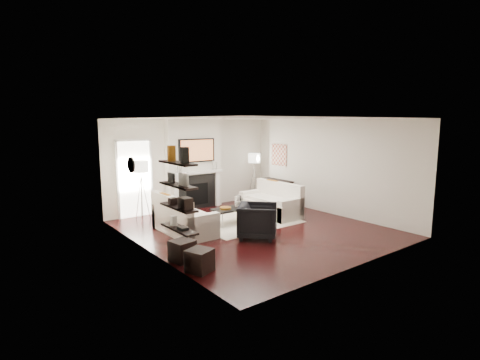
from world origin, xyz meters
TOP-DOWN VIEW (x-y plane):
  - room_envelope at (0.00, 0.00)m, footprint 6.00×6.00m
  - chimney_breast at (0.00, 2.88)m, footprint 1.80×0.25m
  - fireplace_surround at (0.00, 2.74)m, footprint 1.30×0.02m
  - firebox at (0.00, 2.73)m, footprint 0.75×0.02m
  - mantel_pilaster_l at (-0.72, 2.71)m, footprint 0.12×0.08m
  - mantel_pilaster_r at (0.72, 2.71)m, footprint 0.12×0.08m
  - mantel_shelf at (0.00, 2.69)m, footprint 1.70×0.18m
  - tv_body at (0.00, 2.71)m, footprint 1.20×0.06m
  - tv_screen at (0.00, 2.68)m, footprint 1.10×0.00m
  - candlestick_l_tall at (-0.55, 2.70)m, footprint 0.04×0.04m
  - candlestick_l_short at (-0.68, 2.70)m, footprint 0.04×0.04m
  - candlestick_r_tall at (0.55, 2.70)m, footprint 0.04×0.04m
  - candlestick_r_short at (0.68, 2.70)m, footprint 0.04×0.04m
  - hallway_panel at (-1.85, 2.98)m, footprint 0.90×0.02m
  - door_trim_l at (-2.33, 2.96)m, footprint 0.06×0.06m
  - door_trim_r at (-1.37, 2.96)m, footprint 0.06×0.06m
  - door_trim_top at (-1.85, 2.96)m, footprint 1.02×0.06m
  - rug at (0.19, 0.65)m, footprint 2.60×2.00m
  - loveseat_left_base at (-1.53, 0.78)m, footprint 0.85×1.80m
  - loveseat_left_back at (-1.87, 0.78)m, footprint 0.18×1.80m
  - loveseat_left_arm_n at (-1.53, -0.03)m, footprint 0.85×0.18m
  - loveseat_left_arm_s at (-1.53, 1.59)m, footprint 0.85×0.18m
  - loveseat_left_cushion at (-1.48, 0.78)m, footprint 0.63×1.44m
  - pillow_left_orange at (-1.87, 1.08)m, footprint 0.10×0.42m
  - pillow_left_charcoal at (-1.87, 0.48)m, footprint 0.10×0.40m
  - loveseat_right_base at (1.21, 0.77)m, footprint 0.85×1.80m
  - loveseat_right_back at (1.55, 0.77)m, footprint 0.18×1.80m
  - loveseat_right_arm_n at (1.21, -0.04)m, footprint 0.85×0.18m
  - loveseat_right_arm_s at (1.21, 1.58)m, footprint 0.85×0.18m
  - loveseat_right_cushion at (1.16, 0.77)m, footprint 0.63×1.44m
  - pillow_right_orange at (1.55, 1.07)m, footprint 0.10×0.42m
  - pillow_right_charcoal at (1.55, 0.47)m, footprint 0.10×0.40m
  - coffee_table at (-0.12, 0.73)m, footprint 1.10×0.55m
  - coffee_leg_nw at (-0.62, 0.51)m, footprint 0.02×0.02m
  - coffee_leg_ne at (0.38, 0.51)m, footprint 0.02×0.02m
  - coffee_leg_sw at (-0.62, 0.95)m, footprint 0.02×0.02m
  - coffee_leg_se at (0.38, 0.95)m, footprint 0.02×0.02m
  - hurricane_glass at (0.03, 0.73)m, footprint 0.18×0.18m
  - hurricane_candle at (0.03, 0.73)m, footprint 0.10×0.10m
  - copper_bowl at (-0.37, 0.73)m, footprint 0.29×0.29m
  - armchair at (-0.39, -0.58)m, footprint 1.15×1.15m
  - lamp_left_post at (-1.85, 2.52)m, footprint 0.02×0.02m
  - lamp_left_shade at (-1.85, 2.52)m, footprint 0.40×0.40m
  - lamp_left_leg_a at (-1.74, 2.52)m, footprint 0.25×0.02m
  - lamp_left_leg_b at (-1.91, 2.61)m, footprint 0.14×0.22m
  - lamp_left_leg_c at (-1.91, 2.42)m, footprint 0.14×0.22m
  - lamp_right_post at (2.05, 2.51)m, footprint 0.02×0.02m
  - lamp_right_shade at (2.05, 2.51)m, footprint 0.40×0.40m
  - lamp_right_leg_a at (2.16, 2.51)m, footprint 0.25×0.02m
  - lamp_right_leg_b at (2.00, 2.61)m, footprint 0.14×0.22m
  - lamp_right_leg_c at (1.99, 2.42)m, footprint 0.14×0.22m
  - console_top at (2.57, 1.95)m, footprint 0.35×1.20m
  - console_leg_n at (2.57, 1.40)m, footprint 0.30×0.04m
  - console_leg_s at (2.57, 2.50)m, footprint 0.30×0.04m
  - wall_art at (2.73, 2.05)m, footprint 0.03×0.70m
  - shelf_bottom at (-2.62, -1.00)m, footprint 0.25×1.00m
  - shelf_lower at (-2.62, -1.00)m, footprint 0.25×1.00m
  - shelf_upper at (-2.62, -1.00)m, footprint 0.25×1.00m
  - shelf_top at (-2.62, -1.00)m, footprint 0.25×1.00m
  - decor_magfile_a at (-2.62, -1.27)m, footprint 0.12×0.10m
  - decor_magfile_b at (-2.62, -0.79)m, footprint 0.12×0.10m
  - decor_frame_a at (-2.62, -1.21)m, footprint 0.04×0.30m
  - decor_frame_b at (-2.62, -0.75)m, footprint 0.04×0.22m
  - decor_wine_rack at (-2.62, -1.26)m, footprint 0.18×0.25m
  - decor_box_small at (-2.62, -0.79)m, footprint 0.15×0.12m
  - decor_books at (-2.62, -1.14)m, footprint 0.14×0.20m
  - decor_box_tall at (-2.62, -0.79)m, footprint 0.10×0.10m
  - clock_rim at (-2.73, 0.90)m, footprint 0.04×0.34m
  - clock_face at (-2.71, 0.90)m, footprint 0.01×0.29m
  - ottoman_near at (-2.47, -0.82)m, footprint 0.47×0.47m
  - ottoman_far at (-2.47, -1.45)m, footprint 0.52×0.52m

SIDE VIEW (x-z plane):
  - rug at x=0.19m, z-range 0.00..0.01m
  - coffee_leg_nw at x=-0.62m, z-range 0.00..0.38m
  - coffee_leg_ne at x=0.38m, z-range 0.00..0.38m
  - coffee_leg_sw at x=-0.62m, z-range 0.00..0.38m
  - coffee_leg_se at x=0.38m, z-range 0.00..0.38m
  - ottoman_near at x=-2.47m, z-range 0.00..0.40m
  - ottoman_far at x=-2.47m, z-range 0.00..0.40m
  - loveseat_left_base at x=-1.53m, z-range 0.00..0.42m
  - loveseat_right_base at x=1.21m, z-range 0.00..0.42m
  - loveseat_left_arm_n at x=-1.53m, z-range 0.00..0.60m
  - loveseat_left_arm_s at x=-1.53m, z-range 0.00..0.60m
  - loveseat_right_arm_n at x=1.21m, z-range 0.00..0.60m
  - loveseat_right_arm_s at x=1.21m, z-range 0.00..0.60m
  - console_leg_n at x=2.57m, z-range 0.00..0.71m
  - console_leg_s at x=2.57m, z-range 0.00..0.71m
  - coffee_table at x=-0.12m, z-range 0.38..0.42m
  - armchair at x=-0.39m, z-range 0.00..0.86m
  - copper_bowl at x=-0.37m, z-range 0.42..0.47m
  - firebox at x=0.00m, z-range 0.12..0.78m
  - loveseat_left_cushion at x=-1.48m, z-range 0.42..0.52m
  - loveseat_right_cushion at x=1.16m, z-range 0.42..0.52m
  - hurricane_candle at x=0.03m, z-range 0.42..0.57m
  - fireplace_surround at x=0.00m, z-range 0.00..1.04m
  - loveseat_left_back at x=-1.87m, z-range 0.13..0.93m
  - loveseat_right_back at x=1.55m, z-range 0.13..0.93m
  - mantel_pilaster_l at x=-0.72m, z-range 0.00..1.10m
  - mantel_pilaster_r at x=0.72m, z-range 0.00..1.10m
  - hurricane_glass at x=0.03m, z-range 0.40..0.72m
  - lamp_left_leg_a at x=-1.74m, z-range -0.02..1.22m
  - lamp_left_leg_b at x=-1.91m, z-range -0.02..1.22m
  - lamp_left_leg_c at x=-1.91m, z-range -0.02..1.22m
  - lamp_right_leg_a at x=2.16m, z-range -0.02..1.22m
  - lamp_right_leg_b at x=2.00m, z-range -0.02..1.22m
  - lamp_right_leg_c at x=1.99m, z-range -0.02..1.22m
  - lamp_left_post at x=-1.85m, z-range 0.00..1.20m
  - lamp_right_post at x=2.05m, z-range 0.00..1.20m
  - shelf_bottom at x=-2.62m, z-range 0.68..0.72m
  - pillow_left_charcoal at x=-1.87m, z-range 0.52..0.92m
  - pillow_right_charcoal at x=1.55m, z-range 0.52..0.92m
  - pillow_left_orange at x=-1.87m, z-range 0.52..0.94m
  - pillow_right_orange at x=1.55m, z-range 0.52..0.94m
  - console_top at x=2.57m, z-range 0.71..0.75m
  - decor_books at x=-2.62m, z-range 0.72..0.77m
  - decor_box_tall at x=-2.62m, z-range 0.72..0.90m
  - door_trim_l at x=-2.33m, z-range -0.03..2.13m
  - door_trim_r at x=-1.37m, z-range -0.03..2.13m
  - hallway_panel at x=-1.85m, z-range 0.00..2.10m
  - shelf_lower at x=-2.62m, z-range 1.08..1.12m
  - mantel_shelf at x=0.00m, z-range 1.09..1.16m
  - decor_box_small at x=-2.62m, z-range 1.12..1.24m
  - decor_wine_rack at x=-2.62m, z-range 1.12..1.32m
  - candlestick_l_short at x=-0.68m, z-range 1.15..1.40m
  - candlestick_r_short at x=0.68m, z-range 1.15..1.40m
  - candlestick_l_tall at x=-0.55m, z-range 1.16..1.45m
  - candlestick_r_tall at x=0.55m, z-range 1.16..1.45m
  - room_envelope at x=0.00m, z-range -1.65..4.35m
  - chimney_breast at x=0.00m, z-range 0.00..2.70m
  - lamp_left_shade at x=-1.85m, z-range 1.30..1.60m
  - lamp_right_shade at x=2.05m, z-range 1.30..1.60m
  - shelf_upper at x=-2.62m, z-range 1.48..1.52m
  - wall_art at x=2.73m, z-range 1.20..1.90m
  - decor_frame_b at x=-2.62m, z-range 1.52..1.70m
  - decor_frame_a at x=-2.62m, z-range 1.52..1.74m
  - clock_rim at x=-2.73m, z-range 1.53..1.87m
  - clock_face at x=-2.71m, z-range 1.55..1.84m
  - tv_screen at x=0.00m, z-range 1.47..2.09m
  - tv_body at x=0.00m, z-range 1.43..2.13m
  - shelf_top at x=-2.62m, z-range 1.88..1.92m
  - decor_magfile_a at x=-2.62m, z-range 1.92..2.20m
  - decor_magfile_b at x=-2.62m, z-range 1.92..2.20m
  - door_trim_top at x=-1.85m, z-range 2.10..2.16m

